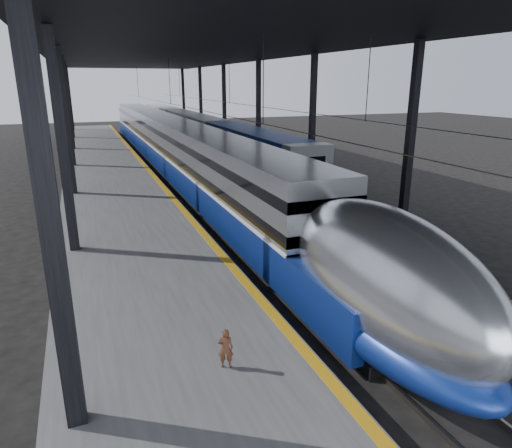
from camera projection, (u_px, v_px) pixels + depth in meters
ground at (263, 303)px, 15.42m from camera, size 160.00×160.00×0.00m
platform at (110, 182)px, 31.89m from camera, size 6.00×80.00×1.00m
yellow_strip at (150, 172)px, 32.70m from camera, size 0.30×80.00×0.01m
rails at (220, 179)px, 34.76m from camera, size 6.52×80.00×0.16m
canopy at (180, 52)px, 31.18m from camera, size 18.00×75.00×9.47m
tgv_train at (176, 149)px, 36.79m from camera, size 2.96×65.20×4.24m
second_train at (196, 132)px, 50.41m from camera, size 2.73×56.05×3.76m
child at (226, 348)px, 10.17m from camera, size 0.40×0.32×0.95m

